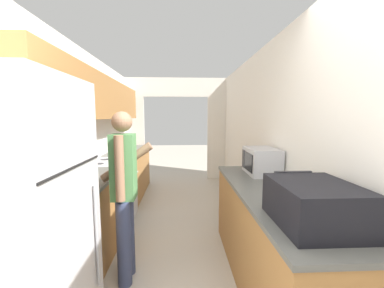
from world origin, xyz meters
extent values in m
cube|color=white|center=(-1.26, 1.88, 1.25)|extent=(0.06, 7.35, 2.50)
cube|color=#9E6B38|center=(-1.07, 2.75, 1.84)|extent=(0.32, 3.80, 0.61)
cube|color=white|center=(1.26, 1.88, 1.25)|extent=(0.06, 7.35, 2.50)
cube|color=white|center=(-1.11, 4.98, 1.02)|extent=(0.65, 0.06, 2.05)
cube|color=white|center=(1.11, 4.98, 1.02)|extent=(0.65, 0.06, 2.05)
cube|color=white|center=(0.00, 4.98, 2.27)|extent=(2.86, 0.06, 0.45)
cube|color=#9E6B38|center=(-0.93, 1.54, 0.44)|extent=(0.60, 1.38, 0.87)
cube|color=#565651|center=(-0.93, 1.54, 0.89)|extent=(0.62, 1.39, 0.03)
cube|color=#9E6B38|center=(-0.93, 3.83, 0.44)|extent=(0.60, 1.66, 0.87)
cube|color=#565651|center=(-0.93, 3.83, 0.89)|extent=(0.62, 1.67, 0.03)
cube|color=#9EA3A8|center=(-0.93, 1.30, 0.91)|extent=(0.42, 0.44, 0.00)
cube|color=#9E6B38|center=(0.93, 1.15, 0.44)|extent=(0.60, 2.08, 0.87)
cube|color=#565651|center=(0.93, 1.15, 0.89)|extent=(0.62, 2.11, 0.03)
cube|color=#B7B7BC|center=(-0.85, 0.47, 0.90)|extent=(0.76, 0.73, 1.79)
cube|color=black|center=(-0.47, 0.47, 1.29)|extent=(0.01, 0.70, 0.01)
cylinder|color=#99999E|center=(-0.45, 0.70, 0.75)|extent=(0.02, 0.02, 0.72)
cube|color=#B7B7BC|center=(-0.92, 2.62, 0.45)|extent=(0.62, 0.76, 0.91)
cube|color=black|center=(-0.61, 2.62, 0.45)|extent=(0.01, 0.52, 0.27)
cylinder|color=#B7B7BC|center=(-0.59, 2.62, 0.68)|extent=(0.02, 0.61, 0.02)
cube|color=#B7B7BC|center=(-1.21, 2.62, 0.98)|extent=(0.04, 0.76, 0.14)
cylinder|color=#232328|center=(-0.80, 2.45, 0.91)|extent=(0.16, 0.16, 0.01)
cylinder|color=#232328|center=(-0.80, 2.78, 0.91)|extent=(0.16, 0.16, 0.01)
cylinder|color=#232328|center=(-1.05, 2.45, 0.91)|extent=(0.16, 0.16, 0.01)
cylinder|color=#232328|center=(-1.05, 2.78, 0.91)|extent=(0.16, 0.16, 0.01)
cylinder|color=#384266|center=(-0.41, 1.22, 0.40)|extent=(0.13, 0.13, 0.81)
cylinder|color=#384266|center=(-0.41, 1.39, 0.40)|extent=(0.13, 0.13, 0.81)
cube|color=#4C844C|center=(-0.41, 1.30, 1.11)|extent=(0.21, 0.21, 0.60)
cylinder|color=#8C664C|center=(-0.41, 1.16, 1.12)|extent=(0.08, 0.08, 0.57)
cylinder|color=#8C664C|center=(-0.41, 1.45, 1.12)|extent=(0.52, 0.09, 0.39)
sphere|color=#8C664C|center=(-0.41, 1.30, 1.52)|extent=(0.18, 0.18, 0.18)
cube|color=black|center=(0.93, 0.49, 0.99)|extent=(0.45, 0.53, 0.17)
cube|color=black|center=(0.93, 0.49, 1.12)|extent=(0.45, 0.53, 0.09)
cube|color=#2D2D33|center=(0.93, 0.77, 1.13)|extent=(0.27, 0.02, 0.10)
cube|color=#B7B7BC|center=(1.05, 1.77, 1.06)|extent=(0.32, 0.48, 0.30)
cube|color=black|center=(0.88, 1.73, 1.06)|extent=(0.01, 0.29, 0.20)
cube|color=#38383D|center=(0.88, 1.94, 1.06)|extent=(0.01, 0.10, 0.22)
cube|color=#B7B7BC|center=(-0.91, 3.38, 0.91)|extent=(0.11, 0.18, 0.00)
cube|color=black|center=(-0.91, 3.24, 0.92)|extent=(0.07, 0.11, 0.02)
camera|label=1|loc=(0.13, -0.85, 1.57)|focal=22.00mm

